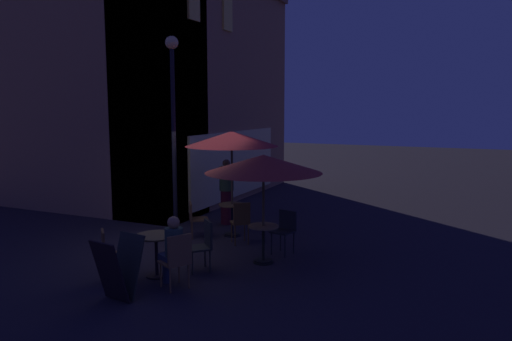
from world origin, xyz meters
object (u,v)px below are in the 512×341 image
cafe_table_2 (156,246)px  patio_umbrella_0 (232,139)px  cafe_table_1 (263,238)px  menu_sandwich_board (118,268)px  cafe_chair_5 (204,241)px  cafe_table_0 (232,214)px  cafe_chair_1 (241,219)px  patio_umbrella_1 (263,164)px  patron_standing_1 (227,192)px  street_lamp_near_corner (173,104)px  cafe_chair_3 (109,251)px  cafe_chair_2 (285,227)px  patron_seated_0 (173,247)px  cafe_chair_0 (195,216)px  cafe_chair_4 (177,257)px

cafe_table_2 → patio_umbrella_0: 3.52m
cafe_table_1 → menu_sandwich_board: bearing=152.7°
patio_umbrella_0 → cafe_chair_5: patio_umbrella_0 is taller
cafe_table_1 → patio_umbrella_0: 2.81m
cafe_chair_5 → cafe_table_0: bearing=-121.6°
patio_umbrella_0 → cafe_chair_5: bearing=-165.5°
cafe_table_2 → cafe_chair_5: cafe_chair_5 is taller
menu_sandwich_board → cafe_chair_1: bearing=2.2°
patio_umbrella_0 → patio_umbrella_1: size_ratio=1.10×
menu_sandwich_board → patron_standing_1: bearing=17.1°
cafe_chair_5 → patron_standing_1: bearing=-115.3°
street_lamp_near_corner → cafe_chair_1: size_ratio=4.86×
cafe_chair_5 → cafe_chair_3: bearing=-0.7°
cafe_chair_2 → cafe_chair_5: (-1.62, 1.03, -0.00)m
patron_seated_0 → cafe_chair_0: bearing=-37.0°
menu_sandwich_board → cafe_chair_1: (3.63, -0.41, 0.06)m
street_lamp_near_corner → patio_umbrella_1: size_ratio=2.05×
cafe_chair_2 → menu_sandwich_board: bearing=-11.4°
cafe_table_0 → cafe_table_1: 2.14m
menu_sandwich_board → cafe_chair_5: size_ratio=1.06×
cafe_chair_0 → patron_standing_1: patron_standing_1 is taller
cafe_table_0 → patio_umbrella_1: size_ratio=0.34×
cafe_table_0 → patio_umbrella_0: (-0.00, 0.00, 1.80)m
cafe_table_0 → cafe_chair_4: cafe_chair_4 is taller
menu_sandwich_board → cafe_chair_4: size_ratio=1.05×
cafe_table_2 → cafe_chair_5: size_ratio=0.81×
cafe_table_0 → cafe_chair_0: (-0.51, 0.72, -0.01)m
cafe_chair_0 → cafe_chair_3: size_ratio=0.90×
cafe_chair_0 → patron_seated_0: 3.14m
cafe_table_0 → street_lamp_near_corner: bearing=108.6°
street_lamp_near_corner → cafe_chair_1: (-0.14, -1.83, -2.57)m
cafe_chair_1 → cafe_chair_5: (-1.84, -0.11, -0.02)m
patio_umbrella_0 → cafe_chair_4: (-3.45, -0.71, -1.76)m
cafe_chair_1 → cafe_chair_5: cafe_chair_1 is taller
patio_umbrella_0 → cafe_chair_0: size_ratio=2.97×
cafe_chair_5 → patron_standing_1: 3.67m
cafe_chair_5 → patron_standing_1: patron_standing_1 is taller
cafe_chair_3 → patron_seated_0: patron_seated_0 is taller
menu_sandwich_board → cafe_chair_1: menu_sandwich_board is taller
patio_umbrella_0 → cafe_chair_4: size_ratio=2.60×
patio_umbrella_0 → cafe_chair_1: bearing=-138.4°
cafe_table_0 → patio_umbrella_1: (-1.55, -1.48, 1.45)m
patio_umbrella_1 → cafe_chair_4: 2.49m
street_lamp_near_corner → cafe_table_2: street_lamp_near_corner is taller
patio_umbrella_0 → patron_standing_1: patio_umbrella_0 is taller
cafe_table_2 → patio_umbrella_1: (1.51, -1.47, 1.40)m
street_lamp_near_corner → cafe_chair_2: street_lamp_near_corner is taller
cafe_chair_4 → cafe_chair_3: bearing=37.2°
street_lamp_near_corner → patron_seated_0: bearing=-147.2°
cafe_table_0 → patron_seated_0: bearing=-170.4°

